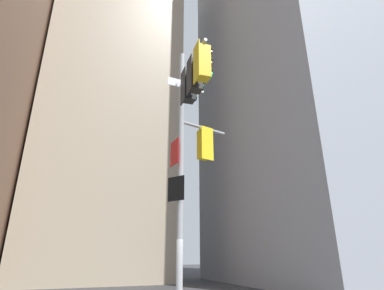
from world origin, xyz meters
The scene contains 3 objects.
building_tower_right centered at (17.50, 11.59, 21.32)m, with size 16.96×16.96×42.64m, color #9399A3.
building_mid_block centered at (-0.75, 21.04, 20.95)m, with size 12.08×12.08×41.89m, color tan.
signal_pole_assembly centered at (0.09, -0.65, 5.77)m, with size 2.39×2.83×8.75m.
Camera 1 is at (-2.91, -8.40, 2.09)m, focal length 28.10 mm.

